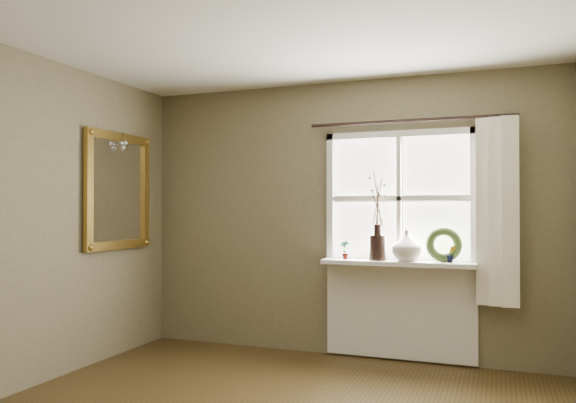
# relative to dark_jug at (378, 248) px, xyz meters

# --- Properties ---
(wall_back) EXTENTS (4.00, 0.10, 2.60)m
(wall_back) POSITION_rel_dark_jug_xyz_m (-0.37, 0.18, 0.27)
(wall_back) COLOR brown
(wall_back) RESTS_ON ground
(window_frame) EXTENTS (1.36, 0.06, 1.24)m
(window_frame) POSITION_rel_dark_jug_xyz_m (0.18, 0.11, 0.45)
(window_frame) COLOR white
(window_frame) RESTS_ON wall_back
(window_sill) EXTENTS (1.36, 0.26, 0.04)m
(window_sill) POSITION_rel_dark_jug_xyz_m (0.18, 0.00, -0.13)
(window_sill) COLOR white
(window_sill) RESTS_ON wall_back
(window_apron) EXTENTS (1.36, 0.04, 0.88)m
(window_apron) POSITION_rel_dark_jug_xyz_m (0.18, 0.11, -0.57)
(window_apron) COLOR white
(window_apron) RESTS_ON ground
(dark_jug) EXTENTS (0.17, 0.17, 0.23)m
(dark_jug) POSITION_rel_dark_jug_xyz_m (0.00, 0.00, 0.00)
(dark_jug) COLOR black
(dark_jug) RESTS_ON window_sill
(cream_vase) EXTENTS (0.30, 0.30, 0.28)m
(cream_vase) POSITION_rel_dark_jug_xyz_m (0.26, 0.00, 0.02)
(cream_vase) COLOR silver
(cream_vase) RESTS_ON window_sill
(wreath) EXTENTS (0.33, 0.19, 0.32)m
(wreath) POSITION_rel_dark_jug_xyz_m (0.58, 0.04, 0.00)
(wreath) COLOR #2E411C
(wreath) RESTS_ON window_sill
(potted_plant_left) EXTENTS (0.11, 0.10, 0.18)m
(potted_plant_left) POSITION_rel_dark_jug_xyz_m (-0.31, 0.00, -0.03)
(potted_plant_left) COLOR #2E411C
(potted_plant_left) RESTS_ON window_sill
(potted_plant_right) EXTENTS (0.09, 0.08, 0.15)m
(potted_plant_right) POSITION_rel_dark_jug_xyz_m (0.64, 0.00, -0.04)
(potted_plant_right) COLOR #2E411C
(potted_plant_right) RESTS_ON window_sill
(curtain) EXTENTS (0.36, 0.12, 1.59)m
(curtain) POSITION_rel_dark_jug_xyz_m (1.02, 0.01, 0.33)
(curtain) COLOR white
(curtain) RESTS_ON wall_back
(curtain_rod) EXTENTS (1.84, 0.03, 0.03)m
(curtain_rod) POSITION_rel_dark_jug_xyz_m (0.28, 0.05, 1.15)
(curtain_rod) COLOR black
(curtain_rod) RESTS_ON wall_back
(gilt_mirror) EXTENTS (0.10, 0.92, 1.10)m
(gilt_mirror) POSITION_rel_dark_jug_xyz_m (-2.34, -0.65, 0.52)
(gilt_mirror) COLOR white
(gilt_mirror) RESTS_ON wall_left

